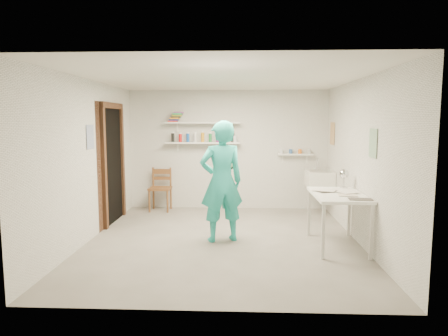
{
  "coord_description": "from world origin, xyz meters",
  "views": [
    {
      "loc": [
        0.27,
        -5.83,
        1.8
      ],
      "look_at": [
        0.0,
        0.4,
        1.05
      ],
      "focal_mm": 32.0,
      "sensor_mm": 36.0,
      "label": 1
    }
  ],
  "objects_px": {
    "belfast_sink": "(319,179)",
    "wall_clock": "(227,160)",
    "wooden_chair": "(160,188)",
    "desk_lamp": "(344,174)",
    "man": "(222,182)",
    "work_table": "(337,220)"
  },
  "relations": [
    {
      "from": "wooden_chair",
      "to": "wall_clock",
      "type": "bearing_deg",
      "value": -49.89
    },
    {
      "from": "work_table",
      "to": "man",
      "type": "bearing_deg",
      "value": 172.24
    },
    {
      "from": "wall_clock",
      "to": "man",
      "type": "bearing_deg",
      "value": -126.94
    },
    {
      "from": "belfast_sink",
      "to": "man",
      "type": "height_order",
      "value": "man"
    },
    {
      "from": "man",
      "to": "desk_lamp",
      "type": "bearing_deg",
      "value": 168.82
    },
    {
      "from": "wooden_chair",
      "to": "desk_lamp",
      "type": "xyz_separation_m",
      "value": [
        3.17,
        -1.71,
        0.54
      ]
    },
    {
      "from": "man",
      "to": "desk_lamp",
      "type": "distance_m",
      "value": 1.87
    },
    {
      "from": "desk_lamp",
      "to": "wooden_chair",
      "type": "bearing_deg",
      "value": 151.67
    },
    {
      "from": "belfast_sink",
      "to": "wall_clock",
      "type": "bearing_deg",
      "value": -138.59
    },
    {
      "from": "belfast_sink",
      "to": "man",
      "type": "bearing_deg",
      "value": -136.01
    },
    {
      "from": "man",
      "to": "work_table",
      "type": "relative_size",
      "value": 1.55
    },
    {
      "from": "man",
      "to": "work_table",
      "type": "xyz_separation_m",
      "value": [
        1.66,
        -0.23,
        -0.51
      ]
    },
    {
      "from": "wooden_chair",
      "to": "work_table",
      "type": "bearing_deg",
      "value": -34.67
    },
    {
      "from": "man",
      "to": "desk_lamp",
      "type": "relative_size",
      "value": 12.4
    },
    {
      "from": "belfast_sink",
      "to": "wall_clock",
      "type": "xyz_separation_m",
      "value": [
        -1.7,
        -1.5,
        0.5
      ]
    },
    {
      "from": "wooden_chair",
      "to": "desk_lamp",
      "type": "bearing_deg",
      "value": -26.91
    },
    {
      "from": "wooden_chair",
      "to": "desk_lamp",
      "type": "distance_m",
      "value": 3.64
    },
    {
      "from": "belfast_sink",
      "to": "wooden_chair",
      "type": "height_order",
      "value": "wooden_chair"
    },
    {
      "from": "desk_lamp",
      "to": "wall_clock",
      "type": "bearing_deg",
      "value": -179.1
    },
    {
      "from": "belfast_sink",
      "to": "man",
      "type": "relative_size",
      "value": 0.33
    },
    {
      "from": "belfast_sink",
      "to": "wooden_chair",
      "type": "relative_size",
      "value": 0.67
    },
    {
      "from": "man",
      "to": "wooden_chair",
      "type": "relative_size",
      "value": 2.0
    }
  ]
}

